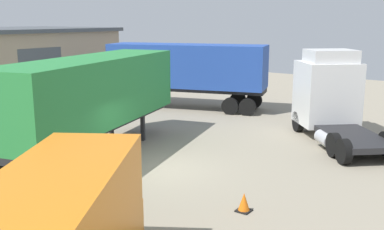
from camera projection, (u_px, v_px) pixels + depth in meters
The scene contains 5 objects.
ground_plane at pixel (159, 169), 16.38m from camera, with size 60.00×60.00×0.00m, color gray.
tractor_unit_white at pixel (330, 96), 20.60m from camera, with size 6.30×5.96×4.00m.
container_trailer_green at pixel (91, 94), 17.41m from camera, with size 10.17×5.02×3.91m.
container_trailer_black at pixel (188, 68), 27.13m from camera, with size 5.30×9.84×3.88m.
traffic_cone at pixel (244, 203), 12.74m from camera, with size 0.40×0.40×0.55m.
Camera 1 is at (-12.06, -9.97, 5.37)m, focal length 42.00 mm.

